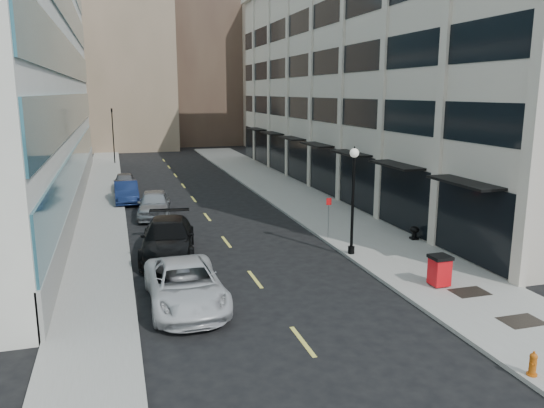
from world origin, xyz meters
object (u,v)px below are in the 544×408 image
trash_bin (440,270)px  sign_post (329,210)px  traffic_signal (112,112)px  fire_hydrant (533,364)px  car_silver_sedan (154,204)px  car_black_pickup (168,239)px  lamppost (353,191)px  urn_planter (414,231)px  car_blue_sedan (126,192)px  car_white_van (185,285)px  car_grey_sedan (125,182)px

trash_bin → sign_post: (-1.54, 7.93, 0.83)m
traffic_signal → fire_hydrant: traffic_signal is taller
traffic_signal → car_silver_sedan: 27.53m
car_black_pickup → lamppost: 9.18m
lamppost → urn_planter: lamppost is taller
car_blue_sedan → urn_planter: (14.40, -15.00, -0.19)m
car_white_van → car_blue_sedan: bearing=93.9°
car_silver_sedan → lamppost: lamppost is taller
sign_post → car_white_van: bearing=-136.2°
sign_post → lamppost: bearing=-84.5°
car_silver_sedan → car_blue_sedan: 5.41m
traffic_signal → car_blue_sedan: 22.39m
fire_hydrant → urn_planter: fire_hydrant is taller
car_white_van → fire_hydrant: size_ratio=8.21×
car_grey_sedan → fire_hydrant: 34.48m
car_black_pickup → fire_hydrant: car_black_pickup is taller
car_silver_sedan → car_grey_sedan: size_ratio=1.18×
trash_bin → car_black_pickup: bearing=141.8°
fire_hydrant → car_blue_sedan: bearing=87.2°
car_silver_sedan → urn_planter: size_ratio=7.11×
car_grey_sedan → trash_bin: car_grey_sedan is taller
car_black_pickup → urn_planter: size_ratio=8.77×
car_black_pickup → car_silver_sedan: bearing=97.7°
traffic_signal → lamppost: 39.80m
car_black_pickup → car_blue_sedan: bearing=104.3°
car_silver_sedan → traffic_signal: bearing=101.4°
traffic_signal → car_black_pickup: size_ratio=1.13×
car_blue_sedan → lamppost: 19.41m
sign_post → fire_hydrant: bearing=-84.5°
car_black_pickup → trash_bin: bearing=-29.2°
sign_post → urn_planter: 4.69m
lamppost → sign_post: size_ratio=2.23×
traffic_signal → car_white_van: size_ratio=1.20×
car_black_pickup → car_blue_sedan: 13.92m
car_blue_sedan → car_grey_sedan: (0.00, 4.79, -0.04)m
traffic_signal → urn_planter: size_ratio=9.94×
car_grey_sedan → sign_post: size_ratio=1.81×
car_white_van → trash_bin: car_white_van is taller
trash_bin → lamppost: 5.75m
traffic_signal → lamppost: size_ratio=1.33×
car_black_pickup → car_silver_sedan: car_black_pickup is taller
fire_hydrant → lamppost: size_ratio=0.14×
car_grey_sedan → sign_post: (10.10, -18.26, 0.94)m
traffic_signal → fire_hydrant: bearing=-77.8°
lamppost → fire_hydrant: bearing=-90.0°
car_blue_sedan → urn_planter: car_blue_sedan is taller
car_grey_sedan → car_silver_sedan: bearing=-78.9°
car_blue_sedan → car_black_pickup: bearing=-84.0°
car_black_pickup → traffic_signal: bearing=101.4°
car_white_van → sign_post: sign_post is taller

